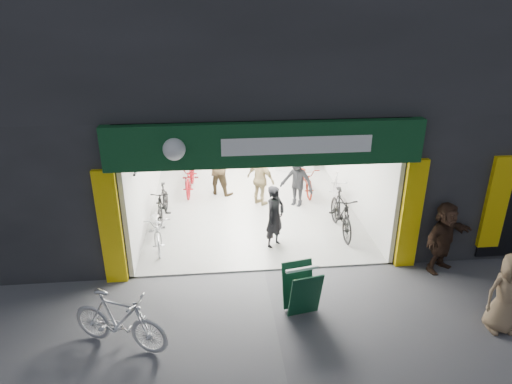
{
  "coord_description": "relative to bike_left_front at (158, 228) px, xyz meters",
  "views": [
    {
      "loc": [
        -1.05,
        -8.72,
        5.79
      ],
      "look_at": [
        -0.05,
        1.5,
        1.32
      ],
      "focal_mm": 32.0,
      "sensor_mm": 36.0,
      "label": 1
    }
  ],
  "objects": [
    {
      "name": "bike_right_back",
      "position": [
        5.0,
        1.77,
        0.01
      ],
      "size": [
        0.7,
        1.66,
        0.97
      ],
      "primitive_type": "imported",
      "rotation": [
        0.0,
        0.0,
        -0.16
      ],
      "color": "silver",
      "rests_on": "ground"
    },
    {
      "name": "pedestrian_far",
      "position": [
        6.46,
        -1.75,
        0.36
      ],
      "size": [
        1.58,
        1.21,
        1.66
      ],
      "primitive_type": "imported",
      "rotation": [
        0.0,
        0.0,
        0.53
      ],
      "color": "#3A251A",
      "rests_on": "ground"
    },
    {
      "name": "sandwich_board",
      "position": [
        3.05,
        -2.94,
        0.07
      ],
      "size": [
        0.74,
        0.76,
        0.98
      ],
      "rotation": [
        0.0,
        0.0,
        0.19
      ],
      "color": "#0E3821",
      "rests_on": "ground"
    },
    {
      "name": "customer_a",
      "position": [
        2.88,
        -0.36,
        0.34
      ],
      "size": [
        0.69,
        0.69,
        1.62
      ],
      "primitive_type": "imported",
      "rotation": [
        0.0,
        0.0,
        0.76
      ],
      "color": "black",
      "rests_on": "ground"
    },
    {
      "name": "customer_b",
      "position": [
        1.6,
        3.03,
        0.45
      ],
      "size": [
        1.12,
        1.04,
        1.84
      ],
      "primitive_type": "imported",
      "rotation": [
        0.0,
        0.0,
        2.65
      ],
      "color": "#362918",
      "rests_on": "ground"
    },
    {
      "name": "ground",
      "position": [
        2.5,
        -1.45,
        -0.47
      ],
      "size": [
        60.0,
        60.0,
        0.0
      ],
      "primitive_type": "plane",
      "color": "#56565B",
      "rests_on": "ground"
    },
    {
      "name": "customer_c",
      "position": [
        3.83,
        1.88,
        0.35
      ],
      "size": [
        1.21,
        1.13,
        1.64
      ],
      "primitive_type": "imported",
      "rotation": [
        0.0,
        0.0,
        -0.66
      ],
      "color": "black",
      "rests_on": "ground"
    },
    {
      "name": "bike_right_front",
      "position": [
        4.69,
        0.18,
        0.1
      ],
      "size": [
        0.54,
        1.91,
        1.15
      ],
      "primitive_type": "imported",
      "rotation": [
        0.0,
        0.0,
        0.0
      ],
      "color": "black",
      "rests_on": "ground"
    },
    {
      "name": "bike_right_mid",
      "position": [
        4.3,
        2.9,
        -0.01
      ],
      "size": [
        0.67,
        1.78,
        0.93
      ],
      "primitive_type": "imported",
      "rotation": [
        0.0,
        0.0,
        0.03
      ],
      "color": "maroon",
      "rests_on": "ground"
    },
    {
      "name": "parked_bike",
      "position": [
        -0.3,
        -3.57,
        0.09
      ],
      "size": [
        1.92,
        1.24,
        1.12
      ],
      "primitive_type": "imported",
      "rotation": [
        0.0,
        0.0,
        1.15
      ],
      "color": "silver",
      "rests_on": "ground"
    },
    {
      "name": "building",
      "position": [
        3.41,
        3.54,
        3.84
      ],
      "size": [
        17.0,
        10.27,
        8.0
      ],
      "color": "#232326",
      "rests_on": "ground"
    },
    {
      "name": "pedestrian_near",
      "position": [
        6.66,
        -3.81,
        0.33
      ],
      "size": [
        0.81,
        0.55,
        1.6
      ],
      "primitive_type": "imported",
      "rotation": [
        0.0,
        0.0,
        -0.06
      ],
      "color": "#896E50",
      "rests_on": "ground"
    },
    {
      "name": "bike_left_midback",
      "position": [
        0.7,
        3.35,
        0.04
      ],
      "size": [
        0.8,
        2.0,
        1.03
      ],
      "primitive_type": "imported",
      "rotation": [
        0.0,
        0.0,
        -0.06
      ],
      "color": "maroon",
      "rests_on": "ground"
    },
    {
      "name": "bike_left_back",
      "position": [
        0.7,
        4.9,
        0.11
      ],
      "size": [
        0.56,
        1.95,
        1.17
      ],
      "primitive_type": "imported",
      "rotation": [
        0.0,
        0.0,
        0.0
      ],
      "color": "#ACACB0",
      "rests_on": "ground"
    },
    {
      "name": "bike_left_midfront",
      "position": [
        0.0,
        1.4,
        0.02
      ],
      "size": [
        0.57,
        1.67,
        0.99
      ],
      "primitive_type": "imported",
      "rotation": [
        0.0,
        0.0,
        -0.07
      ],
      "color": "black",
      "rests_on": "ground"
    },
    {
      "name": "bike_left_front",
      "position": [
        0.0,
        0.0,
        0.0
      ],
      "size": [
        0.87,
        1.86,
        0.94
      ],
      "primitive_type": "imported",
      "rotation": [
        0.0,
        0.0,
        0.14
      ],
      "color": "silver",
      "rests_on": "ground"
    },
    {
      "name": "customer_d",
      "position": [
        2.79,
        2.07,
        0.35
      ],
      "size": [
        0.97,
        0.96,
        1.65
      ],
      "primitive_type": "imported",
      "rotation": [
        0.0,
        0.0,
        2.37
      ],
      "color": "#988458",
      "rests_on": "ground"
    }
  ]
}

